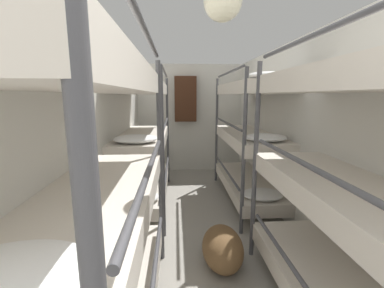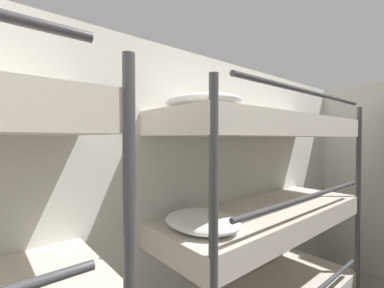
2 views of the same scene
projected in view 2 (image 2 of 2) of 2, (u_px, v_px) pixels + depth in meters
wall_left at (125, 216)px, 1.58m from camera, size 0.06×5.66×2.21m
bunk_stack_left_far at (267, 217)px, 1.96m from camera, size 0.65×1.94×1.91m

